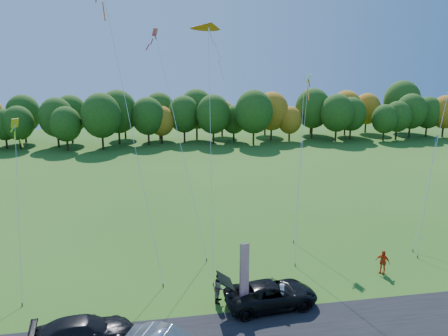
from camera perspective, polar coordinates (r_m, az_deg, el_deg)
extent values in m
plane|color=#275A17|center=(27.76, 2.24, -17.10)|extent=(160.00, 160.00, 0.00)
imported|color=black|center=(27.14, 6.18, -16.07)|extent=(5.75, 3.06, 1.54)
imported|color=black|center=(24.90, -17.83, -19.70)|extent=(5.31, 2.69, 1.48)
imported|color=white|center=(26.84, 7.62, -16.31)|extent=(0.49, 0.66, 1.67)
imported|color=gray|center=(27.38, -0.55, -15.31)|extent=(1.00, 1.11, 1.87)
imported|color=red|center=(32.64, 20.02, -11.44)|extent=(0.94, 1.01, 1.67)
cylinder|color=#999999|center=(25.52, 2.10, -14.31)|extent=(0.06, 0.06, 4.44)
cube|color=red|center=(25.42, 2.70, -13.32)|extent=(0.55, 0.14, 3.33)
cube|color=navy|center=(24.92, 2.72, -10.75)|extent=(0.55, 0.13, 0.87)
cylinder|color=#4C3F33|center=(29.66, -7.96, -14.89)|extent=(0.08, 0.08, 0.20)
cylinder|color=#4C3F33|center=(32.45, 9.28, -12.36)|extent=(0.08, 0.08, 0.20)
cylinder|color=#4C3F33|center=(29.51, -1.39, -14.91)|extent=(0.08, 0.08, 0.20)
cone|color=#C05A0C|center=(33.75, -2.06, 18.10)|extent=(2.50, 1.92, 2.74)
cylinder|color=#4C3F33|center=(37.27, 23.44, -9.85)|extent=(0.08, 0.08, 0.20)
cylinder|color=#4C3F33|center=(29.86, -24.87, -15.88)|extent=(0.08, 0.08, 0.20)
cube|color=gold|center=(33.75, -25.65, 5.32)|extent=(1.09, 1.09, 1.29)
cylinder|color=#4C3F33|center=(36.34, 9.05, -9.47)|extent=(0.08, 0.08, 0.20)
cube|color=white|center=(39.35, 10.99, 11.39)|extent=(1.29, 1.29, 1.53)
cylinder|color=#4C3F33|center=(32.85, -2.30, -11.85)|extent=(0.08, 0.08, 0.20)
cube|color=#F2505E|center=(37.40, -9.02, 17.13)|extent=(1.07, 1.07, 1.27)
cylinder|color=#4C3F33|center=(36.29, 23.95, -10.53)|extent=(0.08, 0.08, 0.20)
cube|color=#0B38A7|center=(37.40, 25.97, 3.49)|extent=(0.86, 0.86, 1.01)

